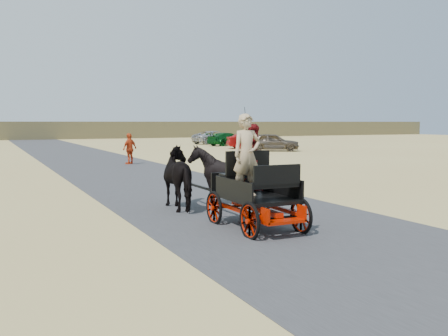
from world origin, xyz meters
name	(u,v)px	position (x,y,z in m)	size (l,w,h in m)	color
ground	(244,213)	(0.00, 0.00, 0.00)	(140.00, 140.00, 0.00)	tan
road	(244,213)	(0.00, 0.00, 0.01)	(6.00, 140.00, 0.01)	#38383A
ridge_far	(31,130)	(0.00, 62.00, 1.20)	(140.00, 6.00, 2.40)	brown
carriage	(256,212)	(-0.62, -1.69, 0.36)	(1.30, 2.40, 0.72)	black
horse_left	(183,178)	(-1.17, 1.31, 0.85)	(0.91, 2.01, 1.70)	black
horse_right	(220,176)	(-0.07, 1.31, 0.85)	(1.37, 1.54, 1.70)	black
driver_man	(247,155)	(-0.82, -1.64, 1.62)	(0.66, 0.43, 1.80)	tan
passenger_woman	(254,158)	(-0.32, -1.09, 1.51)	(0.77, 0.60, 1.58)	#660C0F
pedestrian	(130,149)	(1.34, 15.94, 0.86)	(1.01, 0.42, 1.73)	red
car_a	(273,142)	(15.08, 23.30, 0.73)	(1.71, 4.26, 1.45)	brown
car_b	(251,141)	(15.45, 27.52, 0.70)	(1.49, 4.28, 1.41)	maroon
car_c	(228,139)	(15.96, 33.20, 0.64)	(1.80, 4.41, 1.28)	#0C4C19
car_d	(215,137)	(16.46, 37.32, 0.69)	(2.29, 4.96, 1.38)	#B2B2B7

